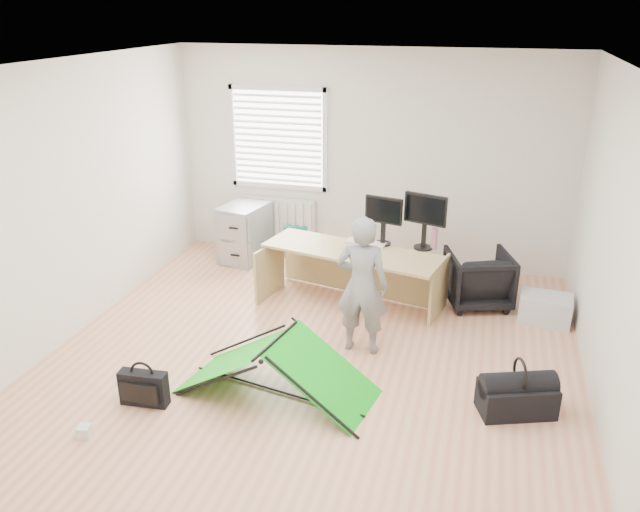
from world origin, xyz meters
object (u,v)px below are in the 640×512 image
(thermos, at_px, (434,239))
(storage_crate, at_px, (545,309))
(monitor_left, at_px, (383,227))
(office_chair, at_px, (478,279))
(person, at_px, (362,286))
(duffel_bag, at_px, (517,399))
(monitor_right, at_px, (424,229))
(desk, at_px, (351,278))
(filing_cabinet, at_px, (245,233))
(laptop_bag, at_px, (144,388))
(kite, at_px, (276,367))

(thermos, height_order, storage_crate, thermos)
(monitor_left, xyz_separation_m, office_chair, (1.07, 0.15, -0.56))
(office_chair, relative_size, person, 0.50)
(storage_crate, bearing_deg, duffel_bag, -100.21)
(monitor_right, height_order, person, person)
(desk, xyz_separation_m, thermos, (0.85, 0.28, 0.45))
(filing_cabinet, relative_size, laptop_bag, 1.84)
(monitor_left, relative_size, storage_crate, 0.81)
(office_chair, height_order, laptop_bag, office_chair)
(person, xyz_separation_m, laptop_bag, (-1.58, -1.37, -0.54))
(person, bearing_deg, laptop_bag, 41.76)
(duffel_bag, bearing_deg, person, 135.28)
(storage_crate, xyz_separation_m, duffel_bag, (-0.32, -1.76, -0.01))
(desk, relative_size, duffel_bag, 3.21)
(thermos, distance_m, office_chair, 0.71)
(monitor_left, relative_size, person, 0.31)
(monitor_left, height_order, storage_crate, monitor_left)
(thermos, relative_size, person, 0.17)
(monitor_right, bearing_deg, person, -93.02)
(monitor_right, xyz_separation_m, thermos, (0.11, 0.02, -0.11))
(monitor_left, bearing_deg, duffel_bag, -39.15)
(desk, distance_m, laptop_bag, 2.63)
(kite, height_order, storage_crate, kite)
(filing_cabinet, height_order, thermos, thermos)
(office_chair, xyz_separation_m, storage_crate, (0.72, -0.23, -0.16))
(monitor_left, relative_size, kite, 0.25)
(thermos, xyz_separation_m, duffel_bag, (0.91, -1.86, -0.66))
(thermos, relative_size, duffel_bag, 0.39)
(laptop_bag, bearing_deg, monitor_left, 53.84)
(office_chair, xyz_separation_m, kite, (-1.61, -2.25, -0.05))
(duffel_bag, bearing_deg, desk, 117.83)
(thermos, xyz_separation_m, person, (-0.55, -1.20, -0.10))
(office_chair, height_order, duffel_bag, office_chair)
(desk, bearing_deg, kite, -85.45)
(monitor_right, relative_size, office_chair, 0.70)
(filing_cabinet, relative_size, thermos, 3.14)
(desk, relative_size, filing_cabinet, 2.60)
(desk, bearing_deg, monitor_right, 31.52)
(filing_cabinet, xyz_separation_m, storage_crate, (3.73, -0.77, -0.23))
(desk, bearing_deg, monitor_left, 54.52)
(monitor_left, xyz_separation_m, monitor_right, (0.45, -0.01, 0.03))
(storage_crate, height_order, laptop_bag, laptop_bag)
(office_chair, distance_m, duffel_bag, 2.04)
(thermos, bearing_deg, office_chair, 15.11)
(storage_crate, bearing_deg, office_chair, 162.19)
(thermos, bearing_deg, desk, -161.93)
(monitor_left, relative_size, monitor_right, 0.89)
(filing_cabinet, xyz_separation_m, office_chair, (3.01, -0.54, -0.06))
(office_chair, relative_size, laptop_bag, 1.68)
(thermos, xyz_separation_m, laptop_bag, (-2.13, -2.57, -0.64))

